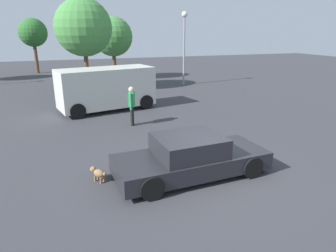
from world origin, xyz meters
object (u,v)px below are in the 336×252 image
(dog, at_px, (98,173))
(light_post_near, at_px, (184,35))
(van_white, at_px, (107,88))
(sedan_foreground, at_px, (191,157))
(pedestrian, at_px, (132,103))

(dog, distance_m, light_post_near, 16.50)
(van_white, bearing_deg, light_post_near, 28.38)
(light_post_near, bearing_deg, dog, -121.24)
(sedan_foreground, xyz_separation_m, van_white, (-1.08, 8.48, 0.63))
(van_white, relative_size, light_post_near, 0.96)
(dog, relative_size, light_post_near, 0.09)
(van_white, distance_m, light_post_near, 9.36)
(sedan_foreground, relative_size, dog, 9.16)
(van_white, xyz_separation_m, pedestrian, (0.61, -3.18, -0.15))
(sedan_foreground, bearing_deg, light_post_near, 65.05)
(sedan_foreground, relative_size, van_white, 0.87)
(sedan_foreground, xyz_separation_m, light_post_near, (5.77, 14.31, 3.22))
(dog, height_order, light_post_near, light_post_near)
(van_white, height_order, light_post_near, light_post_near)
(light_post_near, bearing_deg, pedestrian, -124.74)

